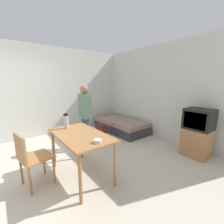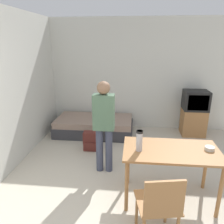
# 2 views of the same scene
# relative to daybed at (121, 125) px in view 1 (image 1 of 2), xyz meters

# --- Properties ---
(ground_plane) EXTENTS (20.00, 20.00, 0.00)m
(ground_plane) POSITION_rel_daybed_xyz_m (0.83, -2.98, -0.19)
(ground_plane) COLOR beige
(wall_back) EXTENTS (4.94, 0.06, 2.70)m
(wall_back) POSITION_rel_daybed_xyz_m (0.83, 0.58, 1.16)
(wall_back) COLOR silver
(wall_back) RESTS_ON ground_plane
(wall_left) EXTENTS (0.06, 4.53, 2.70)m
(wall_left) POSITION_rel_daybed_xyz_m (-1.17, -1.21, 1.16)
(wall_left) COLOR silver
(wall_left) RESTS_ON ground_plane
(daybed) EXTENTS (1.84, 0.95, 0.39)m
(daybed) POSITION_rel_daybed_xyz_m (0.00, 0.00, 0.00)
(daybed) COLOR #333338
(daybed) RESTS_ON ground_plane
(tv) EXTENTS (0.55, 0.47, 1.08)m
(tv) POSITION_rel_daybed_xyz_m (2.36, 0.19, 0.35)
(tv) COLOR #9E6B3D
(tv) RESTS_ON ground_plane
(dining_table) EXTENTS (1.28, 0.71, 0.78)m
(dining_table) POSITION_rel_daybed_xyz_m (1.45, -2.19, 0.48)
(dining_table) COLOR #9E6B3D
(dining_table) RESTS_ON ground_plane
(wooden_chair) EXTENTS (0.52, 0.52, 0.89)m
(wooden_chair) POSITION_rel_daybed_xyz_m (1.24, -2.94, 0.32)
(wooden_chair) COLOR #9E6B3D
(wooden_chair) RESTS_ON ground_plane
(person_standing) EXTENTS (0.34, 0.21, 1.57)m
(person_standing) POSITION_rel_daybed_xyz_m (0.46, -1.57, 0.71)
(person_standing) COLOR #3D4256
(person_standing) RESTS_ON ground_plane
(thermos_flask) EXTENTS (0.09, 0.09, 0.28)m
(thermos_flask) POSITION_rel_daybed_xyz_m (1.02, -2.26, 0.74)
(thermos_flask) COLOR #B7B7BC
(thermos_flask) RESTS_ON dining_table
(mate_bowl) EXTENTS (0.13, 0.13, 0.05)m
(mate_bowl) POSITION_rel_daybed_xyz_m (1.95, -2.15, 0.61)
(mate_bowl) COLOR beige
(mate_bowl) RESTS_ON dining_table
(backpack) EXTENTS (0.32, 0.21, 0.40)m
(backpack) POSITION_rel_daybed_xyz_m (0.09, -0.86, 0.00)
(backpack) COLOR #56231E
(backpack) RESTS_ON ground_plane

